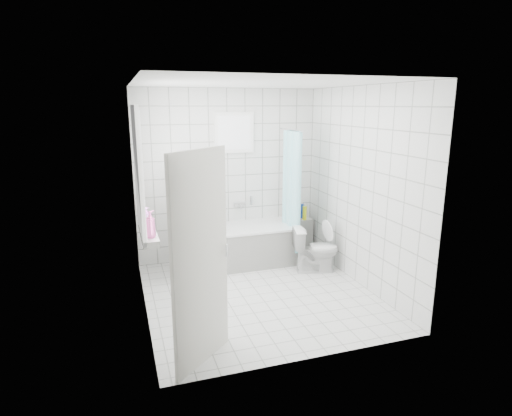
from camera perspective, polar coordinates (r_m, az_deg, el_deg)
name	(u,v)px	position (r m, az deg, el deg)	size (l,w,h in m)	color
ground	(259,294)	(5.58, 0.40, -11.42)	(3.00, 3.00, 0.00)	white
ceiling	(259,83)	(5.06, 0.45, 16.34)	(3.00, 3.00, 0.00)	white
wall_back	(228,176)	(6.58, -3.77, 4.32)	(2.80, 0.02, 2.60)	white
wall_front	(313,228)	(3.81, 7.64, -2.67)	(2.80, 0.02, 2.60)	white
wall_left	(140,203)	(4.91, -15.27, 0.65)	(0.02, 3.00, 2.60)	white
wall_right	(361,188)	(5.75, 13.77, 2.61)	(0.02, 3.00, 2.60)	white
window_left	(140,172)	(5.15, -15.17, 4.65)	(0.01, 0.90, 1.40)	white
window_back	(234,133)	(6.48, -2.89, 9.99)	(0.50, 0.01, 0.50)	white
window_sill	(148,233)	(5.31, -14.19, -3.22)	(0.18, 1.02, 0.08)	white
door	(201,261)	(3.89, -7.38, -7.01)	(0.04, 0.80, 2.00)	silver
bathtub	(240,245)	(6.49, -2.18, -4.99)	(1.70, 0.77, 0.58)	white
partition_wall	(178,222)	(6.13, -10.34, -1.84)	(0.15, 0.85, 1.50)	white
tiled_ledge	(299,235)	(7.07, 5.74, -3.58)	(0.40, 0.24, 0.55)	white
toilet	(316,249)	(6.25, 7.95, -5.49)	(0.37, 0.64, 0.66)	white
curtain_rod	(291,130)	(6.39, 4.67, 10.35)	(0.02, 0.02, 0.80)	silver
shower_curtain	(293,192)	(6.39, 4.96, 2.20)	(0.14, 0.48, 1.78)	#53E5F3
tub_faucet	(240,204)	(6.67, -2.19, 0.53)	(0.18, 0.06, 0.06)	silver
sill_bottles	(149,223)	(5.16, -14.08, -1.90)	(0.16, 0.80, 0.31)	white
ledge_bottles	(300,212)	(6.95, 5.94, -0.54)	(0.19, 0.19, 0.24)	blue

